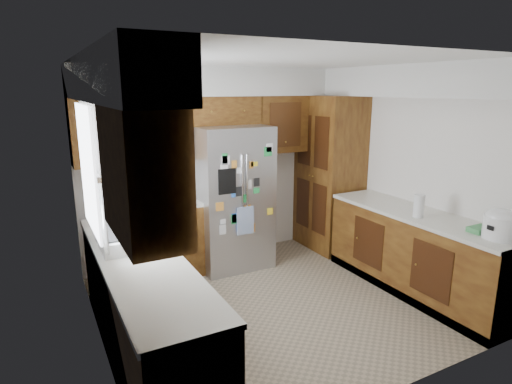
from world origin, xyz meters
TOP-DOWN VIEW (x-y plane):
  - floor at (0.00, 0.00)m, footprint 3.60×3.60m
  - room_shell at (-0.11, 0.36)m, footprint 3.64×3.24m
  - left_counter_run at (-1.36, 0.03)m, footprint 1.36×3.20m
  - right_counter_run at (1.50, -0.47)m, footprint 0.63×2.25m
  - pantry at (1.50, 1.15)m, footprint 0.60×0.90m
  - fridge at (-0.00, 1.20)m, footprint 0.90×0.79m
  - bridge_cabinet at (0.00, 1.43)m, footprint 0.96×0.34m
  - fridge_top_items at (-0.16, 1.42)m, footprint 0.90×0.32m
  - sink_assembly at (-1.50, 0.10)m, footprint 0.52×0.70m
  - left_counter_clutter at (-1.47, 0.83)m, footprint 0.36×0.83m
  - rice_cooker at (1.50, -1.38)m, footprint 0.32×0.31m
  - paper_towel at (1.36, -0.57)m, footprint 0.11×0.11m

SIDE VIEW (x-z plane):
  - floor at x=0.00m, z-range 0.00..0.00m
  - right_counter_run at x=1.50m, z-range -0.04..0.88m
  - left_counter_run at x=-1.36m, z-range -0.03..0.89m
  - fridge at x=0.00m, z-range 0.00..1.80m
  - sink_assembly at x=-1.50m, z-range 0.80..1.17m
  - paper_towel at x=1.36m, z-range 0.92..1.17m
  - left_counter_clutter at x=-1.47m, z-range 0.86..1.24m
  - rice_cooker at x=1.50m, z-range 0.93..1.20m
  - pantry at x=1.50m, z-range 0.00..2.15m
  - room_shell at x=-0.11m, z-range 0.56..3.08m
  - bridge_cabinet at x=0.00m, z-range 1.80..2.15m
  - fridge_top_items at x=-0.16m, z-range 2.13..2.45m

